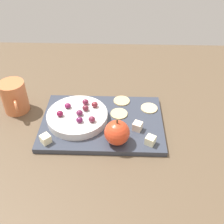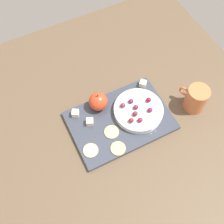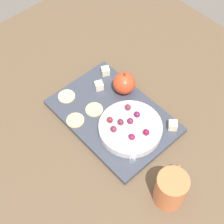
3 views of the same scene
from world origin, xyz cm
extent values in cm
cube|color=brown|center=(0.00, 0.00, 1.72)|extent=(112.52, 109.79, 3.45)
cube|color=#363C4A|center=(-2.32, 1.11, 4.22)|extent=(35.22, 24.05, 1.55)
cylinder|color=silver|center=(-9.53, 1.27, 6.16)|extent=(17.60, 17.60, 2.34)
sphere|color=red|center=(2.14, -7.33, 8.36)|extent=(6.74, 6.74, 6.74)
cylinder|color=brown|center=(2.14, -7.33, 12.33)|extent=(0.50, 0.50, 1.20)
cube|color=#F9E6CA|center=(7.81, -2.30, 6.18)|extent=(3.15, 3.15, 2.38)
cube|color=#F9F2C4|center=(-16.74, -8.12, 6.18)|extent=(3.36, 3.36, 2.38)
cube|color=#ECF0C7|center=(10.98, -7.70, 6.18)|extent=(3.23, 3.23, 2.38)
cylinder|color=#D7BB80|center=(3.34, 10.53, 5.19)|extent=(5.09, 5.09, 0.40)
cylinder|color=#D4C183|center=(2.57, 4.13, 5.19)|extent=(5.09, 5.09, 0.40)
cylinder|color=beige|center=(11.83, 7.08, 5.19)|extent=(5.09, 5.09, 0.40)
ellipsoid|color=maroon|center=(-4.90, -2.10, 8.21)|extent=(1.89, 1.70, 1.75)
ellipsoid|color=maroon|center=(-12.55, 3.80, 8.10)|extent=(1.89, 1.70, 1.53)
ellipsoid|color=maroon|center=(-7.18, 2.81, 8.21)|extent=(1.89, 1.70, 1.74)
ellipsoid|color=maroon|center=(-7.53, 5.76, 8.16)|extent=(1.89, 1.70, 1.65)
ellipsoid|color=maroon|center=(-14.17, -0.19, 8.21)|extent=(1.89, 1.70, 1.74)
ellipsoid|color=#662044|center=(-8.68, 0.59, 8.16)|extent=(1.89, 1.70, 1.65)
ellipsoid|color=#5F1A44|center=(-8.31, -2.36, 8.10)|extent=(1.89, 1.70, 1.53)
ellipsoid|color=maroon|center=(-4.66, 4.51, 8.21)|extent=(1.89, 1.70, 1.74)
cylinder|color=#D27041|center=(-29.43, 7.27, 8.41)|extent=(7.66, 7.66, 9.92)
torus|color=#D27041|center=(-27.41, 2.66, 8.41)|extent=(2.34, 3.98, 4.00)
camera|label=1|loc=(2.51, -58.04, 57.37)|focal=43.37mm
camera|label=2|loc=(21.19, 41.65, 93.23)|focal=45.25mm
camera|label=3|loc=(-43.91, 39.28, 85.31)|focal=54.72mm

